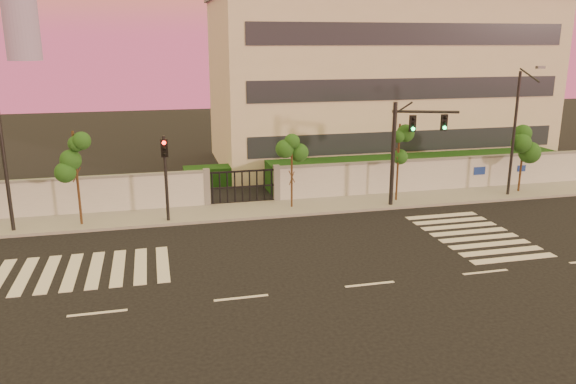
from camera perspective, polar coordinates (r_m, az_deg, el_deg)
name	(u,v)px	position (r m, az deg, el deg)	size (l,w,h in m)	color
ground	(370,284)	(22.10, 8.31, -9.28)	(120.00, 120.00, 0.00)	black
sidewalk	(300,207)	(31.43, 1.21, -1.52)	(60.00, 3.00, 0.15)	gray
perimeter_wall	(295,183)	(32.59, 0.72, 0.90)	(60.00, 0.36, 2.20)	#B4B7BB
hedge_row	(301,176)	(35.49, 1.28, 1.66)	(41.00, 4.25, 1.80)	#153610
institutional_building	(376,81)	(44.01, 8.91, 11.13)	(24.40, 12.40, 12.25)	beige
road_markings	(304,253)	(24.90, 1.68, -6.22)	(57.00, 7.62, 0.02)	silver
street_tree_c	(76,157)	(29.34, -20.77, 3.34)	(1.53, 1.21, 4.86)	#382314
street_tree_d	(292,156)	(30.54, 0.42, 3.67)	(1.33, 1.06, 4.10)	#382314
street_tree_e	(399,145)	(32.45, 11.22, 4.70)	(1.41, 1.12, 4.58)	#382314
street_tree_f	(524,144)	(36.71, 22.82, 4.55)	(1.61, 1.28, 4.20)	#382314
traffic_signal_main	(406,141)	(31.67, 11.92, 5.06)	(3.64, 1.37, 5.88)	black
traffic_signal_secondary	(165,169)	(28.81, -12.35, 2.35)	(0.35, 0.34, 4.53)	black
streetlight_west	(1,140)	(29.35, -27.17, 4.74)	(0.51, 2.06, 8.56)	black
streetlight_east	(516,128)	(35.33, 22.18, 6.06)	(0.46, 1.87, 7.76)	black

